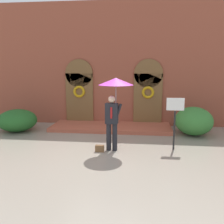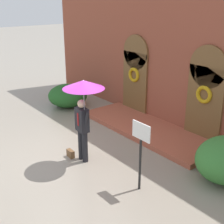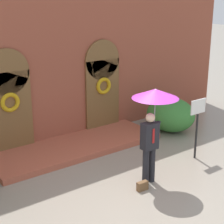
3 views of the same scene
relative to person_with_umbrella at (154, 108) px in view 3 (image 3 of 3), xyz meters
name	(u,v)px [view 3 (image 3 of 3)]	position (x,y,z in m)	size (l,w,h in m)	color
ground_plane	(143,190)	(-0.46, -0.22, -1.91)	(80.00, 80.00, 0.00)	gray
building_facade	(54,55)	(-0.46, 3.93, 0.77)	(14.00, 2.30, 5.60)	brown
person_with_umbrella	(154,108)	(0.00, 0.00, 0.00)	(1.10, 1.10, 2.36)	black
handbag	(142,186)	(-0.47, -0.20, -1.80)	(0.28, 0.12, 0.22)	brown
sign_post	(197,119)	(1.92, 0.29, -0.75)	(0.56, 0.06, 1.72)	black
shrub_right	(171,114)	(2.95, 2.29, -1.35)	(1.49, 1.72, 1.12)	#387A33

